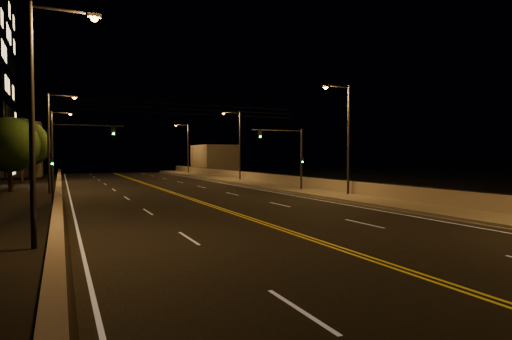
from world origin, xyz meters
name	(u,v)px	position (x,y,z in m)	size (l,w,h in m)	color
ground	(500,303)	(0.00, 0.00, 0.00)	(160.00, 160.00, 0.00)	black
road	(216,207)	(0.00, 20.00, 0.01)	(18.00, 120.00, 0.02)	black
sidewalk	(350,198)	(10.80, 20.00, 0.15)	(3.60, 120.00, 0.30)	gray
curb	(329,200)	(8.93, 20.00, 0.07)	(0.14, 120.00, 0.15)	gray
parapet_wall	(367,189)	(12.45, 20.00, 0.80)	(0.30, 120.00, 1.00)	#9E9284
jersey_barrier	(58,208)	(-9.42, 20.00, 0.46)	(0.45, 120.00, 0.91)	#9E9284
distant_building_right	(214,159)	(16.50, 68.23, 2.64)	(6.00, 10.00, 5.29)	gray
distant_building_left	(14,149)	(-16.00, 72.13, 4.35)	(8.00, 8.00, 8.71)	gray
parapet_rail	(367,182)	(12.45, 20.00, 1.33)	(0.06, 0.06, 120.00)	black
lane_markings	(216,207)	(0.00, 19.93, 0.02)	(17.32, 116.00, 0.00)	silver
streetlight_1	(346,133)	(11.52, 21.55, 5.21)	(2.55, 0.28, 9.02)	#2D2D33
streetlight_2	(238,141)	(11.52, 44.35, 5.21)	(2.55, 0.28, 9.02)	#2D2D33
streetlight_3	(187,145)	(11.52, 68.86, 5.21)	(2.55, 0.28, 9.02)	#2D2D33
streetlight_4	(40,107)	(-9.92, 11.09, 5.21)	(2.55, 0.28, 9.02)	#2D2D33
streetlight_5	(52,135)	(-9.92, 36.20, 5.21)	(2.55, 0.28, 9.02)	#2D2D33
streetlight_6	(54,141)	(-9.92, 53.55, 5.21)	(2.55, 0.28, 9.02)	#2D2D33
traffic_signal_right	(292,152)	(9.97, 27.55, 3.73)	(5.11, 0.31, 5.86)	#2D2D33
traffic_signal_left	(68,151)	(-8.77, 27.55, 3.73)	(5.11, 0.31, 5.86)	#2D2D33
overhead_wires	(179,109)	(0.00, 29.50, 7.40)	(22.00, 0.03, 0.83)	black
tree_0	(10,145)	(-13.52, 39.17, 4.41)	(5.17, 5.17, 7.00)	black
tree_2	(22,142)	(-13.53, 52.87, 5.01)	(5.87, 5.87, 7.95)	black
tree_3	(29,145)	(-13.13, 60.62, 4.88)	(5.71, 5.71, 7.74)	black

